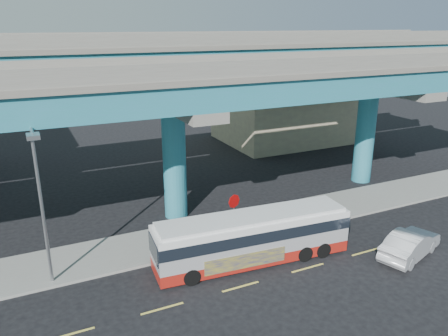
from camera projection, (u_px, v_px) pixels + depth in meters
name	position (u px, v px, depth m)	size (l,w,h in m)	color
ground	(238.00, 284.00, 21.63)	(120.00, 120.00, 0.00)	black
sidewalk	(196.00, 236.00, 26.31)	(70.00, 4.00, 0.15)	gray
lane_markings	(241.00, 287.00, 21.37)	(58.00, 0.12, 0.01)	#D8C64C
viaduct	(171.00, 77.00, 26.55)	(52.00, 12.40, 11.70)	teal
building_beige	(288.00, 108.00, 47.57)	(14.00, 10.23, 7.00)	#BFB389
transit_bus	(253.00, 236.00, 23.22)	(10.83, 3.16, 2.74)	maroon
sedan	(410.00, 244.00, 23.96)	(4.84, 2.96, 1.51)	silver
street_lamp	(39.00, 185.00, 19.46)	(0.50, 2.63, 8.14)	gray
stop_sign	(234.00, 207.00, 25.29)	(0.81, 0.25, 2.78)	gray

